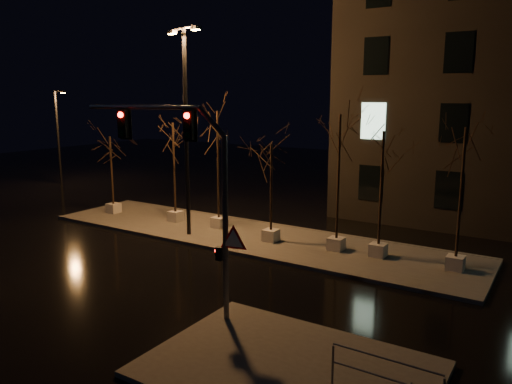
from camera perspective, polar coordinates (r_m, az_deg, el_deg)
The scene contains 14 objects.
ground at distance 19.95m, azimuth -10.66°, elevation -9.20°, with size 90.00×90.00×0.00m, color black.
median at distance 24.41m, azimuth -1.00°, elevation -5.06°, with size 22.00×5.00×0.15m, color #494741.
sidewalk_corner at distance 13.28m, azimuth 3.74°, elevation -19.53°, with size 7.00×5.00×0.15m, color #494741.
tree_0 at distance 29.44m, azimuth -16.28°, elevation 4.23°, with size 1.80×1.80×4.52m.
tree_1 at distance 26.58m, azimuth -9.42°, elevation 5.32°, with size 1.80×1.80×5.42m.
tree_2 at distance 24.94m, azimuth -4.41°, elevation 6.20°, with size 1.80×1.80×6.07m.
tree_3 at distance 22.60m, azimuth 1.76°, elevation 3.02°, with size 1.80×1.80×4.66m.
tree_4 at distance 21.42m, azimuth 9.50°, elevation 5.26°, with size 1.80×1.80×6.05m.
tree_5 at distance 20.94m, azimuth 14.25°, elevation 3.60°, with size 1.80×1.80×5.40m.
tree_6 at distance 20.17m, azimuth 22.63°, elevation 3.40°, with size 1.80×1.80×5.67m.
traffic_signal_mast at distance 14.82m, azimuth -7.28°, elevation 1.31°, with size 5.12×1.21×6.39m.
streetlight_main at distance 23.81m, azimuth -8.01°, elevation 8.33°, with size 2.40×0.93×9.72m.
streetlight_far at distance 41.68m, azimuth -21.64°, elevation 6.29°, with size 1.42×0.32×7.21m.
guard_rail_a at distance 11.88m, azimuth 14.53°, elevation -19.46°, with size 2.52×0.09×1.09m.
Camera 1 is at (12.93, -13.58, 6.81)m, focal length 35.00 mm.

